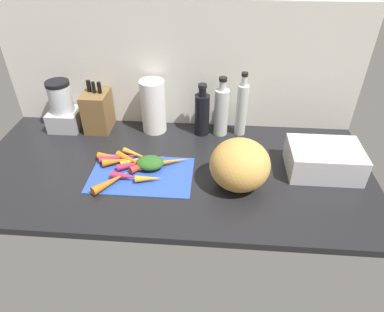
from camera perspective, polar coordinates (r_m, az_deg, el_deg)
The scene contains 25 objects.
ground_plane at distance 148.97cm, azimuth -3.29°, elevation -2.19°, with size 170.00×80.00×3.00cm, color black.
wall_back at distance 166.76cm, azimuth -1.99°, elevation 14.71°, with size 170.00×3.00×60.00cm, color silver.
cutting_board at distance 144.35cm, azimuth -8.43°, elevation -3.07°, with size 42.56×26.30×0.80cm, color #2D51B7.
carrot_0 at distance 145.91cm, azimuth -5.52°, elevation -1.27°, with size 3.43×3.43×17.47cm, color orange.
carrot_1 at distance 149.98cm, azimuth -10.19°, elevation -0.59°, with size 3.34×3.34×14.97cm, color orange.
carrot_2 at distance 152.55cm, azimuth -11.88°, elevation -0.22°, with size 2.92×2.92×17.96cm, color #B2264C.
carrot_3 at distance 147.31cm, azimuth -3.65°, elevation -0.94°, with size 2.64×2.64×17.33cm, color orange.
carrot_4 at distance 150.34cm, azimuth -8.85°, elevation -0.55°, with size 2.38×2.38×16.45cm, color orange.
carrot_5 at distance 138.92cm, azimuth -7.25°, elevation -3.75°, with size 2.96×2.96×10.78cm, color orange.
carrot_6 at distance 141.42cm, azimuth -11.18°, elevation -3.30°, with size 3.31×3.31×10.99cm, color #B2264C.
carrot_7 at distance 153.06cm, azimuth -9.07°, elevation 0.19°, with size 2.48×2.48×15.14cm, color orange.
carrot_8 at distance 139.82cm, azimuth -13.28°, elevation -4.11°, with size 3.54×3.54×17.29cm, color orange.
carrot_9 at distance 147.30cm, azimuth -9.19°, elevation -1.34°, with size 2.88×2.88×16.97cm, color #B2264C.
carrot_10 at distance 150.25cm, azimuth -12.48°, elevation -0.82°, with size 3.45×3.45×11.96cm, color orange.
carrot_11 at distance 147.06cm, azimuth -7.32°, elevation -1.14°, with size 3.18×3.18×17.34cm, color red.
carrot_12 at distance 154.15cm, azimuth -13.64°, elevation -0.04°, with size 3.08×3.08×10.12cm, color orange.
carrot_greens_pile at distance 145.47cm, azimuth -7.03°, elevation -1.14°, with size 11.77×9.06×4.98cm, color #2D6023.
winter_squash at distance 133.21cm, azimuth 7.98°, elevation -1.46°, with size 23.55×23.17×20.40cm, color gold.
knife_block at distance 175.47cm, azimuth -15.47°, elevation 7.29°, with size 11.93×15.14×24.92cm.
blender_appliance at distance 180.95cm, azimuth -20.71°, elevation 7.41°, with size 14.78×14.78×24.90cm.
paper_towel_roll at distance 167.42cm, azimuth -6.48°, elevation 8.22°, with size 11.72×11.72×26.18cm, color white.
bottle_0 at distance 164.71cm, azimuth 1.68°, elevation 7.15°, with size 7.17×7.17×25.94cm.
bottle_1 at distance 164.42cm, azimuth 4.91°, elevation 7.54°, with size 6.80×6.80×29.29cm.
bottle_2 at distance 164.96cm, azimuth 8.28°, elevation 7.85°, with size 5.24×5.24×31.59cm.
dish_rack at distance 152.25cm, azimuth 21.15°, elevation -0.56°, with size 29.44×21.07×11.60cm, color silver.
Camera 1 is at (17.52, -115.96, 90.37)cm, focal length 31.95 mm.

